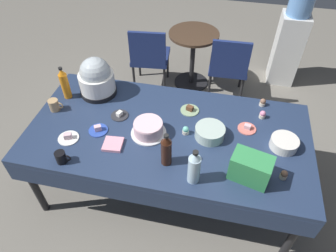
{
  "coord_description": "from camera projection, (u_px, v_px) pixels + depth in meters",
  "views": [
    {
      "loc": [
        0.36,
        -1.63,
        2.45
      ],
      "look_at": [
        0.0,
        0.0,
        0.8
      ],
      "focal_mm": 32.53,
      "sensor_mm": 36.0,
      "label": 1
    }
  ],
  "objects": [
    {
      "name": "coffee_mug_black",
      "position": [
        61.0,
        157.0,
        2.13
      ],
      "size": [
        0.12,
        0.08,
        0.09
      ],
      "color": "black",
      "rests_on": "potluck_table"
    },
    {
      "name": "soda_bottle_water",
      "position": [
        194.0,
        167.0,
        1.96
      ],
      "size": [
        0.08,
        0.08,
        0.29
      ],
      "color": "silver",
      "rests_on": "potluck_table"
    },
    {
      "name": "ceramic_snack_bowl",
      "position": [
        284.0,
        143.0,
        2.23
      ],
      "size": [
        0.2,
        0.2,
        0.08
      ],
      "primitive_type": "cylinder",
      "color": "silver",
      "rests_on": "potluck_table"
    },
    {
      "name": "ground",
      "position": [
        168.0,
        185.0,
        2.91
      ],
      "size": [
        9.0,
        9.0,
        0.0
      ],
      "primitive_type": "plane",
      "color": "slate"
    },
    {
      "name": "glass_salad_bowl",
      "position": [
        210.0,
        132.0,
        2.31
      ],
      "size": [
        0.23,
        0.23,
        0.09
      ],
      "primitive_type": "cylinder",
      "color": "#B2C6BC",
      "rests_on": "potluck_table"
    },
    {
      "name": "dessert_plate_coral",
      "position": [
        247.0,
        128.0,
        2.39
      ],
      "size": [
        0.14,
        0.14,
        0.04
      ],
      "color": "#E07266",
      "rests_on": "potluck_table"
    },
    {
      "name": "soda_carton",
      "position": [
        251.0,
        168.0,
        2.0
      ],
      "size": [
        0.29,
        0.22,
        0.2
      ],
      "primitive_type": "cube",
      "rotation": [
        0.0,
        0.0,
        -0.25
      ],
      "color": "#338C4C",
      "rests_on": "potluck_table"
    },
    {
      "name": "maroon_chair_right",
      "position": [
        229.0,
        64.0,
        3.5
      ],
      "size": [
        0.45,
        0.45,
        0.85
      ],
      "color": "navy",
      "rests_on": "ground"
    },
    {
      "name": "potluck_table",
      "position": [
        168.0,
        136.0,
        2.42
      ],
      "size": [
        2.2,
        1.1,
        0.75
      ],
      "color": "navy",
      "rests_on": "ground"
    },
    {
      "name": "coffee_mug_tan",
      "position": [
        54.0,
        105.0,
        2.52
      ],
      "size": [
        0.13,
        0.08,
        0.1
      ],
      "color": "tan",
      "rests_on": "potluck_table"
    },
    {
      "name": "cupcake_rose",
      "position": [
        263.0,
        115.0,
        2.47
      ],
      "size": [
        0.05,
        0.05,
        0.07
      ],
      "color": "beige",
      "rests_on": "potluck_table"
    },
    {
      "name": "soda_bottle_cola",
      "position": [
        166.0,
        150.0,
        2.07
      ],
      "size": [
        0.08,
        0.08,
        0.28
      ],
      "color": "#33190F",
      "rests_on": "potluck_table"
    },
    {
      "name": "water_cooler",
      "position": [
        290.0,
        39.0,
        3.72
      ],
      "size": [
        0.32,
        0.32,
        1.24
      ],
      "color": "silver",
      "rests_on": "ground"
    },
    {
      "name": "frosted_layer_cake",
      "position": [
        148.0,
        129.0,
        2.32
      ],
      "size": [
        0.28,
        0.28,
        0.11
      ],
      "color": "silver",
      "rests_on": "potluck_table"
    },
    {
      "name": "round_cafe_table",
      "position": [
        193.0,
        50.0,
        3.72
      ],
      "size": [
        0.6,
        0.6,
        0.72
      ],
      "color": "#473323",
      "rests_on": "ground"
    },
    {
      "name": "cupcake_cocoa",
      "position": [
        284.0,
        175.0,
        2.04
      ],
      "size": [
        0.05,
        0.05,
        0.07
      ],
      "color": "beige",
      "rests_on": "potluck_table"
    },
    {
      "name": "dessert_plate_cobalt",
      "position": [
        98.0,
        130.0,
        2.37
      ],
      "size": [
        0.15,
        0.15,
        0.05
      ],
      "color": "#2D4CB2",
      "rests_on": "potluck_table"
    },
    {
      "name": "paper_napkin_stack",
      "position": [
        113.0,
        144.0,
        2.26
      ],
      "size": [
        0.15,
        0.15,
        0.02
      ],
      "primitive_type": "cube",
      "rotation": [
        0.0,
        0.0,
        0.1
      ],
      "color": "pink",
      "rests_on": "potluck_table"
    },
    {
      "name": "cupcake_berry",
      "position": [
        186.0,
        131.0,
        2.33
      ],
      "size": [
        0.05,
        0.05,
        0.07
      ],
      "color": "beige",
      "rests_on": "potluck_table"
    },
    {
      "name": "slow_cooker",
      "position": [
        96.0,
        78.0,
        2.61
      ],
      "size": [
        0.32,
        0.32,
        0.35
      ],
      "color": "black",
      "rests_on": "potluck_table"
    },
    {
      "name": "soda_bottle_orange_juice",
      "position": [
        65.0,
        84.0,
        2.58
      ],
      "size": [
        0.07,
        0.07,
        0.3
      ],
      "color": "orange",
      "rests_on": "potluck_table"
    },
    {
      "name": "cupcake_vanilla",
      "position": [
        263.0,
        102.0,
        2.57
      ],
      "size": [
        0.05,
        0.05,
        0.07
      ],
      "color": "beige",
      "rests_on": "potluck_table"
    },
    {
      "name": "dessert_plate_white",
      "position": [
        68.0,
        137.0,
        2.31
      ],
      "size": [
        0.16,
        0.16,
        0.05
      ],
      "color": "white",
      "rests_on": "potluck_table"
    },
    {
      "name": "dessert_plate_charcoal",
      "position": [
        120.0,
        115.0,
        2.5
      ],
      "size": [
        0.14,
        0.14,
        0.04
      ],
      "color": "#2D2D33",
      "rests_on": "potluck_table"
    },
    {
      "name": "maroon_chair_left",
      "position": [
        150.0,
        55.0,
        3.65
      ],
      "size": [
        0.49,
        0.49,
        0.85
      ],
      "color": "navy",
      "rests_on": "ground"
    },
    {
      "name": "dessert_plate_sage",
      "position": [
        190.0,
        110.0,
        2.54
      ],
      "size": [
        0.16,
        0.16,
        0.05
      ],
      "color": "#8CA87F",
      "rests_on": "potluck_table"
    }
  ]
}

